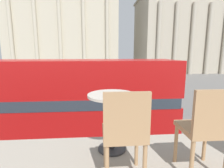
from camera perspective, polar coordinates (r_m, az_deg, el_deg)
The scene contains 12 objects.
double_decker_bus at distance 8.59m, azimuth -16.32°, elevation -5.75°, with size 10.71×2.70×4.40m.
cafe_dining_table at distance 2.19m, azimuth -0.00°, elevation -8.30°, with size 0.60×0.60×0.73m.
cafe_chair_0 at distance 1.67m, azimuth 4.16°, elevation -15.11°, with size 0.40×0.40×0.91m.
cafe_chair_1 at distance 1.97m, azimuth 28.22°, elevation -12.30°, with size 0.40×0.40×0.91m.
plaza_building_left at distance 50.92m, azimuth -15.06°, elevation 16.31°, with size 28.26×14.06×21.20m.
plaza_building_right at distance 51.65m, azimuth 22.49°, elevation 14.47°, with size 24.48×16.08×18.80m.
traffic_light_near at distance 15.87m, azimuth 19.29°, elevation 1.88°, with size 0.42×0.24×4.03m.
traffic_light_mid at distance 22.70m, azimuth -6.43°, elevation 3.56°, with size 0.42×0.24×3.32m.
car_silver at distance 32.00m, azimuth -10.73°, elevation 2.63°, with size 4.20×1.93×1.35m.
pedestrian_grey at distance 27.96m, azimuth 6.77°, elevation 2.28°, with size 0.32×0.32×1.71m.
pedestrian_white at distance 29.40m, azimuth 7.05°, elevation 2.65°, with size 0.32×0.32×1.71m.
pedestrian_yellow at distance 24.88m, azimuth -18.22°, elevation 0.96°, with size 0.32×0.32×1.76m.
Camera 1 is at (0.82, -2.42, 4.70)m, focal length 28.00 mm.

